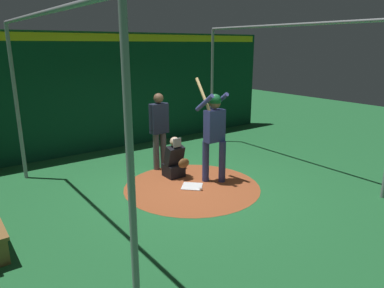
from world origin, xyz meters
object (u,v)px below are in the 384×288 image
Objects in this scene: home_plate at (192,186)px; catcher at (175,161)px; batter at (214,128)px; umpire at (159,127)px; baseball_2 at (208,179)px; baseball_1 at (175,171)px; baseball_0 at (201,189)px.

home_plate is 0.80m from catcher.
umpire is (-1.42, -0.51, -0.16)m from batter.
home_plate is 1.75m from umpire.
baseball_2 is at bearing 34.26° from catcher.
batter reaches higher than baseball_1.
baseball_1 is at bearing -162.09° from baseball_2.
baseball_0 is 0.57m from baseball_2.
baseball_1 is 1.00× the size of baseball_2.
baseball_0 and baseball_1 have the same top height.
baseball_0 is at bearing -0.71° from catcher.
catcher is 12.80× the size of baseball_1.
baseball_2 is (0.90, 0.29, 0.00)m from baseball_1.
baseball_0 is at bearing -1.29° from umpire.
baseball_2 is (-0.08, -0.09, -1.16)m from batter.
baseball_1 is at bearing 147.77° from catcher.
home_plate is 5.68× the size of baseball_1.
baseball_1 is at bearing 16.20° from umpire.
batter is 30.47× the size of baseball_1.
batter is 2.38× the size of catcher.
baseball_0 reaches higher than home_plate.
catcher is at bearing -145.74° from baseball_2.
catcher is (-0.72, 0.04, 0.36)m from home_plate.
batter is 1.52m from umpire.
home_plate is 1.32m from batter.
baseball_0 is at bearing -54.06° from baseball_2.
catcher reaches higher than baseball_2.
batter is 1.56m from baseball_1.
umpire is (-0.69, 0.03, 0.68)m from catcher.
catcher is 12.80× the size of baseball_2.
home_plate is at bearing -3.34° from catcher.
catcher is 0.44m from baseball_1.
baseball_2 is at bearing 17.91° from baseball_1.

